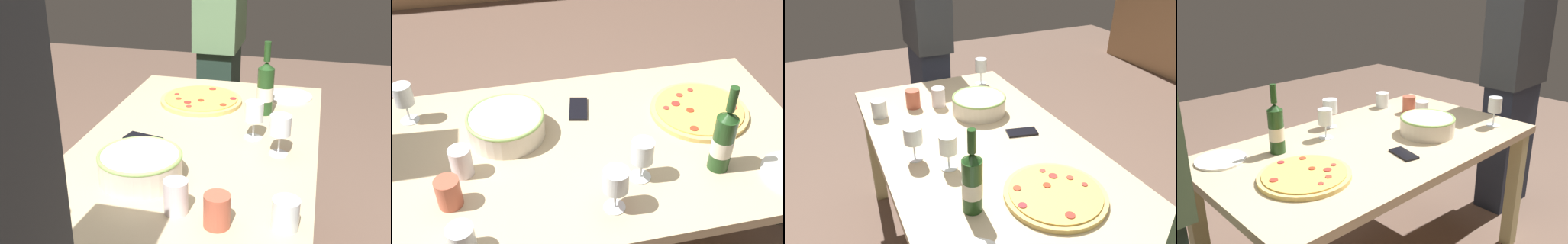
# 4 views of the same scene
# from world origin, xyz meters

# --- Properties ---
(dining_table) EXTENTS (1.60, 0.90, 0.75)m
(dining_table) POSITION_xyz_m (0.00, 0.00, 0.66)
(dining_table) COLOR tan
(dining_table) RESTS_ON ground
(pizza) EXTENTS (0.38, 0.38, 0.03)m
(pizza) POSITION_xyz_m (0.46, 0.09, 0.76)
(pizza) COLOR #E1BA65
(pizza) RESTS_ON dining_table
(serving_bowl) EXTENTS (0.28, 0.28, 0.09)m
(serving_bowl) POSITION_xyz_m (-0.28, 0.12, 0.80)
(serving_bowl) COLOR silver
(serving_bowl) RESTS_ON dining_table
(wine_bottle) EXTENTS (0.07, 0.07, 0.32)m
(wine_bottle) POSITION_xyz_m (0.40, -0.21, 0.87)
(wine_bottle) COLOR #20441C
(wine_bottle) RESTS_ON dining_table
(wine_glass_near_pizza) EXTENTS (0.07, 0.07, 0.15)m
(wine_glass_near_pizza) POSITION_xyz_m (0.13, -0.20, 0.86)
(wine_glass_near_pizza) COLOR white
(wine_glass_near_pizza) RESTS_ON dining_table
(wine_glass_by_bottle) EXTENTS (0.07, 0.07, 0.16)m
(wine_glass_by_bottle) POSITION_xyz_m (-0.63, 0.29, 0.86)
(wine_glass_by_bottle) COLOR white
(wine_glass_by_bottle) RESTS_ON dining_table
(wine_glass_far_left) EXTENTS (0.08, 0.08, 0.15)m
(wine_glass_far_left) POSITION_xyz_m (0.01, -0.31, 0.86)
(wine_glass_far_left) COLOR white
(wine_glass_far_left) RESTS_ON dining_table
(cup_amber) EXTENTS (0.08, 0.08, 0.09)m
(cup_amber) POSITION_xyz_m (-0.44, -0.37, 0.80)
(cup_amber) COLOR white
(cup_amber) RESTS_ON dining_table
(cup_ceramic) EXTENTS (0.07, 0.07, 0.10)m
(cup_ceramic) POSITION_xyz_m (-0.44, -0.05, 0.80)
(cup_ceramic) COLOR silver
(cup_ceramic) RESTS_ON dining_table
(cup_spare) EXTENTS (0.08, 0.08, 0.10)m
(cup_spare) POSITION_xyz_m (-0.48, -0.18, 0.80)
(cup_spare) COLOR #BD5740
(cup_spare) RESTS_ON dining_table
(side_plate) EXTENTS (0.22, 0.22, 0.01)m
(side_plate) POSITION_xyz_m (0.63, -0.30, 0.76)
(side_plate) COLOR white
(side_plate) RESTS_ON dining_table
(cell_phone) EXTENTS (0.10, 0.16, 0.01)m
(cell_phone) POSITION_xyz_m (0.01, 0.21, 0.76)
(cell_phone) COLOR black
(cell_phone) RESTS_ON dining_table
(person_host) EXTENTS (0.43, 0.24, 1.75)m
(person_host) POSITION_xyz_m (-1.16, 0.11, 0.89)
(person_host) COLOR #22293A
(person_host) RESTS_ON ground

